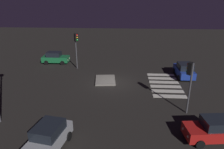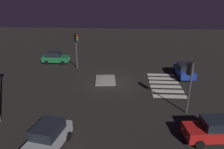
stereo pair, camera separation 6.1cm
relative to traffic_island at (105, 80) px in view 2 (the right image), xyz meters
The scene contains 9 objects.
ground_plane 0.98m from the traffic_island, 126.61° to the right, with size 80.00×80.00×0.00m, color black.
traffic_island is the anchor object (origin of this frame).
car_blue 9.30m from the traffic_island, 78.54° to the right, with size 3.91×1.90×1.68m.
car_red 12.67m from the traffic_island, 140.33° to the right, with size 2.05×3.81×1.60m.
car_green 9.76m from the traffic_island, 51.59° to the left, with size 1.75×3.72×1.61m.
car_silver 11.66m from the traffic_island, 167.80° to the left, with size 4.06×2.34×1.69m.
traffic_light_north 6.54m from the traffic_island, 45.67° to the left, with size 0.54×0.53×4.60m.
traffic_light_south 10.05m from the traffic_island, 131.29° to the right, with size 0.54×0.53×4.29m.
crosswalk_near 6.54m from the traffic_island, 95.13° to the right, with size 6.45×3.20×0.02m.
Camera 2 is at (-21.08, -1.43, 9.06)m, focal length 33.56 mm.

